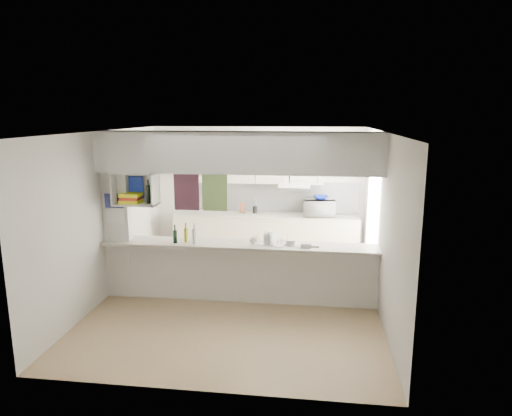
% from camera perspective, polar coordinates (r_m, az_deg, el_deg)
% --- Properties ---
extents(floor, '(4.80, 4.80, 0.00)m').
position_cam_1_polar(floor, '(7.26, -2.15, -11.43)').
color(floor, tan).
rests_on(floor, ground).
extents(ceiling, '(4.80, 4.80, 0.00)m').
position_cam_1_polar(ceiling, '(6.68, -2.32, 9.53)').
color(ceiling, white).
rests_on(ceiling, wall_back).
extents(wall_back, '(4.20, 0.00, 4.20)m').
position_cam_1_polar(wall_back, '(9.18, 0.22, 2.00)').
color(wall_back, silver).
rests_on(wall_back, floor).
extents(wall_left, '(0.00, 4.80, 4.80)m').
position_cam_1_polar(wall_left, '(7.49, -18.30, -0.86)').
color(wall_left, silver).
rests_on(wall_left, floor).
extents(wall_right, '(0.00, 4.80, 4.80)m').
position_cam_1_polar(wall_right, '(6.84, 15.41, -1.85)').
color(wall_right, silver).
rests_on(wall_right, floor).
extents(servery_partition, '(4.20, 0.50, 2.60)m').
position_cam_1_polar(servery_partition, '(6.81, -3.70, 1.60)').
color(servery_partition, silver).
rests_on(servery_partition, floor).
extents(cubby_shelf, '(0.65, 0.35, 0.50)m').
position_cam_1_polar(cubby_shelf, '(7.14, -14.86, 2.11)').
color(cubby_shelf, white).
rests_on(cubby_shelf, bulkhead).
extents(kitchen_run, '(3.60, 0.63, 2.24)m').
position_cam_1_polar(kitchen_run, '(9.00, 1.03, -1.28)').
color(kitchen_run, beige).
rests_on(kitchen_run, floor).
extents(microwave, '(0.62, 0.45, 0.32)m').
position_cam_1_polar(microwave, '(8.82, 7.92, 0.03)').
color(microwave, white).
rests_on(microwave, bench_top).
extents(bowl, '(0.27, 0.27, 0.07)m').
position_cam_1_polar(bowl, '(8.81, 8.11, 1.31)').
color(bowl, navy).
rests_on(bowl, microwave).
extents(dish_rack, '(0.47, 0.41, 0.21)m').
position_cam_1_polar(dish_rack, '(6.90, 2.08, -3.84)').
color(dish_rack, silver).
rests_on(dish_rack, breakfast_bar).
extents(cup, '(0.11, 0.11, 0.09)m').
position_cam_1_polar(cup, '(6.86, -0.34, -4.14)').
color(cup, white).
rests_on(cup, dish_rack).
extents(wine_bottles, '(0.36, 0.14, 0.32)m').
position_cam_1_polar(wine_bottles, '(7.02, -8.79, -3.43)').
color(wine_bottles, black).
rests_on(wine_bottles, breakfast_bar).
extents(plastic_tubs, '(0.50, 0.23, 0.08)m').
position_cam_1_polar(plastic_tubs, '(6.84, 5.17, -4.43)').
color(plastic_tubs, silver).
rests_on(plastic_tubs, breakfast_bar).
extents(utensil_jar, '(0.10, 0.10, 0.13)m').
position_cam_1_polar(utensil_jar, '(9.00, -0.11, -0.23)').
color(utensil_jar, black).
rests_on(utensil_jar, bench_top).
extents(knife_block, '(0.10, 0.09, 0.20)m').
position_cam_1_polar(knife_block, '(9.06, -1.72, 0.05)').
color(knife_block, brown).
rests_on(knife_block, bench_top).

